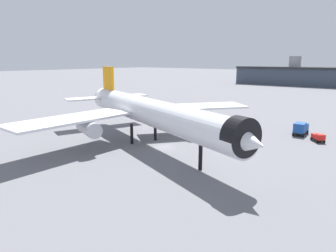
# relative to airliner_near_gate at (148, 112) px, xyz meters

# --- Properties ---
(ground) EXTENTS (900.00, 900.00, 0.00)m
(ground) POSITION_rel_airliner_near_gate_xyz_m (3.82, 0.51, -6.91)
(ground) COLOR slate
(airliner_near_gate) EXTENTS (58.68, 52.36, 15.69)m
(airliner_near_gate) POSITION_rel_airliner_near_gate_xyz_m (0.00, 0.00, 0.00)
(airliner_near_gate) COLOR white
(airliner_near_gate) RESTS_ON ground
(service_truck_front) EXTENTS (2.81, 5.61, 3.00)m
(service_truck_front) POSITION_rel_airliner_near_gate_xyz_m (21.98, 29.04, -5.32)
(service_truck_front) COLOR black
(service_truck_front) RESTS_ON ground
(baggage_tug_wing) EXTENTS (3.36, 3.45, 1.85)m
(baggage_tug_wing) POSITION_rel_airliner_near_gate_xyz_m (26.86, 25.07, -5.94)
(baggage_tug_wing) COLOR black
(baggage_tug_wing) RESTS_ON ground
(traffic_cone_near_nose) EXTENTS (0.60, 0.60, 0.76)m
(traffic_cone_near_nose) POSITION_rel_airliner_near_gate_xyz_m (-24.06, 22.21, -6.53)
(traffic_cone_near_nose) COLOR #F2600C
(traffic_cone_near_nose) RESTS_ON ground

